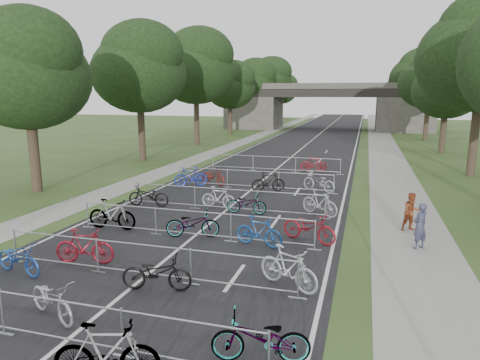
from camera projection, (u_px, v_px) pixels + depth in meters
name	position (u px, v px, depth m)	size (l,w,h in m)	color
road	(314.00, 139.00, 52.95)	(11.00, 140.00, 0.01)	black
sidewalk_right	(382.00, 141.00, 50.75)	(3.00, 140.00, 0.01)	gray
sidewalk_left	(255.00, 137.00, 55.02)	(2.00, 140.00, 0.01)	gray
lane_markings	(314.00, 139.00, 52.95)	(0.12, 140.00, 0.00)	silver
overpass_bridge	(326.00, 107.00, 66.38)	(31.00, 8.00, 7.05)	#43403B
tree_left_0	(27.00, 73.00, 22.76)	(6.72, 6.72, 10.25)	#33261C
tree_left_1	(140.00, 70.00, 33.89)	(7.56, 7.56, 11.53)	#33261C
tree_left_2	(196.00, 68.00, 45.03)	(8.40, 8.40, 12.81)	#33261C
tree_right_2	(448.00, 88.00, 38.70)	(6.16, 6.16, 9.39)	#33261C
tree_left_3	(231.00, 86.00, 56.64)	(6.72, 6.72, 10.25)	#33261C
tree_right_3	(431.00, 81.00, 49.80)	(7.17, 7.17, 10.93)	#33261C
tree_left_4	(253.00, 82.00, 67.77)	(7.56, 7.56, 11.53)	#33261C
tree_right_4	(420.00, 77.00, 60.90)	(8.18, 8.18, 12.47)	#33261C
tree_left_5	(270.00, 80.00, 78.91)	(8.40, 8.40, 12.81)	#33261C
tree_right_5	(411.00, 91.00, 72.58)	(6.16, 6.16, 9.39)	#33261C
tree_left_6	(282.00, 89.00, 90.52)	(6.72, 6.72, 10.25)	#33261C
tree_right_6	(405.00, 87.00, 83.68)	(7.17, 7.17, 10.93)	#33261C
barrier_row_1	(59.00, 322.00, 9.18)	(9.70, 0.08, 1.10)	#9C9FA4
barrier_row_2	(142.00, 261.00, 12.57)	(9.70, 0.08, 1.10)	#9C9FA4
barrier_row_3	(192.00, 224.00, 16.14)	(9.70, 0.08, 1.10)	#9C9FA4
barrier_row_4	(225.00, 200.00, 19.91)	(9.70, 0.08, 1.10)	#9C9FA4
barrier_row_5	(253.00, 180.00, 24.61)	(9.70, 0.08, 1.10)	#9C9FA4
barrier_row_6	(274.00, 164.00, 30.26)	(9.70, 0.08, 1.10)	#9C9FA4
bike_5	(52.00, 299.00, 10.30)	(0.67, 1.91, 1.00)	gray
bike_6	(107.00, 353.00, 7.98)	(0.57, 2.01, 1.21)	#9C9FA4
bike_7	(261.00, 339.00, 8.58)	(0.70, 2.02, 1.06)	#9C9FA4
bike_8	(19.00, 259.00, 12.89)	(0.65, 1.88, 0.99)	#1B4396
bike_9	(84.00, 247.00, 13.65)	(0.55, 1.94, 1.17)	maroon
bike_10	(157.00, 273.00, 11.79)	(0.69, 1.97, 1.03)	black
bike_11	(288.00, 268.00, 11.91)	(0.57, 2.00, 1.20)	#ACADB4
bike_12	(112.00, 215.00, 17.16)	(0.58, 2.07, 1.24)	#9C9FA4
bike_13	(193.00, 224.00, 16.24)	(0.71, 2.03, 1.07)	#9C9FA4
bike_14	(259.00, 232.00, 15.25)	(0.52, 1.83, 1.10)	navy
bike_15	(309.00, 227.00, 15.72)	(0.75, 2.15, 1.13)	maroon
bike_16	(148.00, 196.00, 20.76)	(0.70, 2.02, 1.06)	black
bike_17	(218.00, 198.00, 20.45)	(0.49, 1.73, 1.04)	#A7A8AE
bike_18	(247.00, 204.00, 19.43)	(0.64, 1.84, 0.97)	#9C9FA4
bike_19	(320.00, 203.00, 19.14)	(0.55, 1.96, 1.17)	#A5A5AD
bike_20	(191.00, 177.00, 25.24)	(0.56, 1.97, 1.18)	#1C2F9B
bike_21	(214.00, 176.00, 25.86)	(0.67, 1.91, 1.01)	maroon
bike_22	(268.00, 182.00, 23.84)	(0.53, 1.89, 1.14)	black
bike_23	(319.00, 182.00, 23.95)	(0.74, 2.11, 1.11)	#A1A0A8
bike_27	(314.00, 164.00, 30.17)	(0.52, 1.83, 1.10)	maroon
pedestrian_a	(420.00, 226.00, 14.95)	(0.60, 0.40, 1.65)	#33344C
pedestrian_b	(412.00, 212.00, 16.96)	(0.75, 0.58, 1.54)	brown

